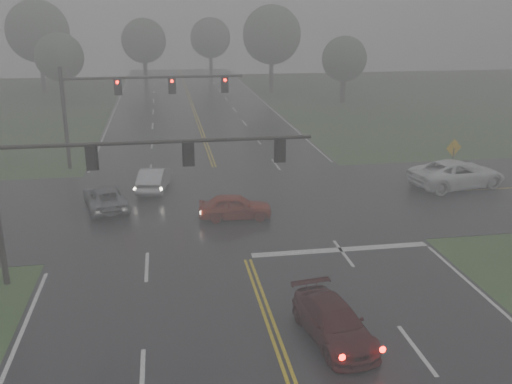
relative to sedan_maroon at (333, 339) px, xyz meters
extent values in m
cube|color=black|center=(-1.95, 12.87, 0.00)|extent=(18.00, 160.00, 0.02)
cube|color=black|center=(-1.95, 14.87, 0.00)|extent=(120.00, 14.00, 0.02)
cube|color=silver|center=(2.55, 7.27, 0.00)|extent=(8.50, 0.50, 0.01)
imported|color=#390A0D|center=(0.00, 0.00, 0.00)|extent=(2.40, 4.62, 1.28)
imported|color=maroon|center=(-1.80, 12.30, 0.00)|extent=(4.05, 1.86, 1.34)
imported|color=#BABDC3|center=(-6.15, 18.21, 0.00)|extent=(2.23, 4.54, 1.43)
imported|color=slate|center=(-8.86, 15.11, 0.00)|extent=(3.06, 4.95, 1.28)
imported|color=white|center=(12.87, 15.72, 0.00)|extent=(6.56, 3.89, 1.71)
cylinder|color=black|center=(-5.74, 6.24, 5.76)|extent=(12.81, 0.16, 0.16)
cube|color=black|center=(-8.30, 6.24, 5.22)|extent=(0.31, 0.25, 0.95)
cube|color=black|center=(-8.30, 6.38, 5.22)|extent=(0.50, 0.03, 1.13)
cube|color=black|center=(-4.46, 6.24, 5.22)|extent=(0.31, 0.25, 0.95)
cube|color=black|center=(-4.46, 6.38, 5.22)|extent=(0.50, 0.03, 1.13)
cube|color=black|center=(-0.62, 6.24, 5.22)|extent=(0.31, 0.25, 0.95)
cube|color=black|center=(-0.62, 6.38, 5.22)|extent=(0.50, 0.03, 1.13)
cylinder|color=black|center=(-12.15, 24.40, 3.57)|extent=(0.28, 0.28, 7.13)
cylinder|color=black|center=(-12.15, 24.40, 6.34)|extent=(0.18, 0.18, 0.79)
cylinder|color=black|center=(-5.91, 24.40, 6.29)|extent=(12.48, 0.18, 0.18)
cube|color=black|center=(-8.40, 24.40, 5.70)|extent=(0.34, 0.28, 1.04)
cube|color=black|center=(-8.40, 24.56, 5.70)|extent=(0.54, 0.03, 1.24)
cylinder|color=#FF0C05|center=(-8.40, 24.25, 6.02)|extent=(0.22, 0.06, 0.22)
cube|color=black|center=(-4.66, 24.40, 5.70)|extent=(0.34, 0.28, 1.04)
cube|color=black|center=(-4.66, 24.56, 5.70)|extent=(0.54, 0.03, 1.24)
cylinder|color=#FF0C05|center=(-4.66, 24.25, 6.02)|extent=(0.22, 0.06, 0.22)
cube|color=black|center=(-0.92, 24.40, 5.70)|extent=(0.34, 0.28, 1.04)
cube|color=black|center=(-0.92, 24.56, 5.70)|extent=(0.54, 0.03, 1.24)
cylinder|color=#FF0C05|center=(-0.92, 24.25, 6.02)|extent=(0.22, 0.06, 0.22)
cylinder|color=black|center=(13.13, 16.94, 1.13)|extent=(0.08, 0.08, 2.26)
cube|color=#EDB10D|center=(13.13, 16.97, 2.26)|extent=(1.17, 0.29, 1.19)
cylinder|color=#362A23|center=(-17.02, 54.63, 1.59)|extent=(0.63, 0.63, 3.18)
sphere|color=#3B5237|center=(-17.02, 54.63, 5.47)|extent=(5.64, 5.64, 5.64)
cylinder|color=#362A23|center=(9.42, 60.62, 2.19)|extent=(0.59, 0.59, 4.38)
sphere|color=#3B5237|center=(9.42, 60.62, 7.54)|extent=(7.79, 7.79, 7.79)
cylinder|color=#362A23|center=(-7.65, 71.89, 1.84)|extent=(0.62, 0.62, 3.68)
sphere|color=#3B5237|center=(-7.65, 71.89, 6.34)|extent=(6.54, 6.54, 6.54)
cylinder|color=#362A23|center=(16.18, 49.97, 1.50)|extent=(0.60, 0.60, 3.01)
sphere|color=#3B5237|center=(16.18, 49.97, 5.18)|extent=(5.35, 5.35, 5.35)
cylinder|color=#362A23|center=(-21.26, 65.72, 2.31)|extent=(0.57, 0.57, 4.63)
sphere|color=#3B5237|center=(-21.26, 65.72, 7.97)|extent=(8.23, 8.23, 8.23)
cylinder|color=#362A23|center=(2.87, 79.34, 1.84)|extent=(0.57, 0.57, 3.68)
sphere|color=#3B5237|center=(2.87, 79.34, 6.33)|extent=(6.54, 6.54, 6.54)
camera|label=1|loc=(-5.41, -16.50, 10.88)|focal=40.00mm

